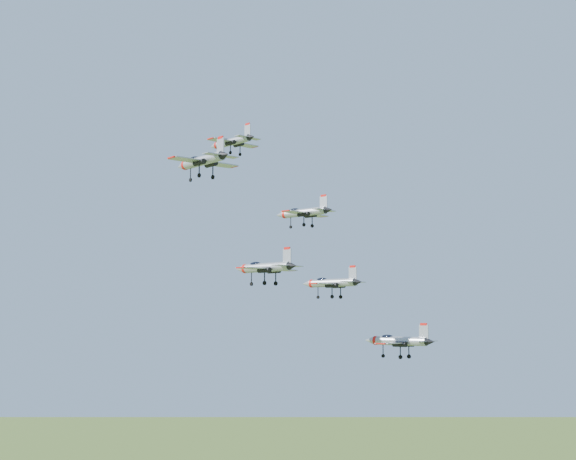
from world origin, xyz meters
The scene contains 6 objects.
jet_lead centered at (-21.92, 12.07, 159.52)m, with size 13.96×11.62×3.73m.
jet_left_high centered at (3.05, 4.02, 142.23)m, with size 12.47×10.23×3.34m.
jet_right_high centered at (3.92, -20.99, 147.36)m, with size 13.38×11.22×3.59m.
jet_left_low centered at (9.26, 3.63, 129.98)m, with size 12.57×10.35×3.37m.
jet_right_low centered at (9.45, -13.07, 131.72)m, with size 12.98×10.74×3.47m.
jet_trail centered at (22.91, 2.28, 120.77)m, with size 12.70×10.46×3.40m.
Camera 1 is at (88.60, -102.40, 124.36)m, focal length 50.00 mm.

